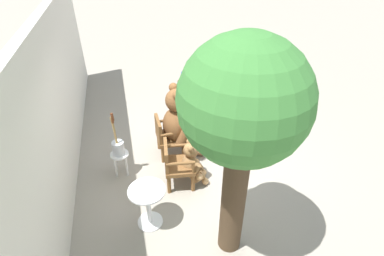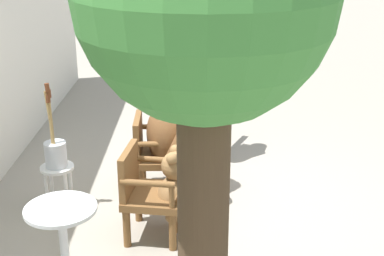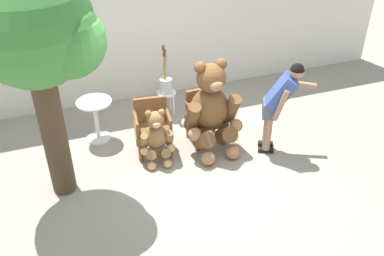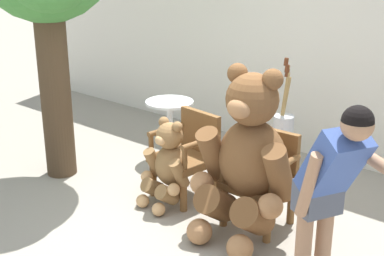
# 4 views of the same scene
# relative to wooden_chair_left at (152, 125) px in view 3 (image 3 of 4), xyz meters

# --- Properties ---
(ground_plane) EXTENTS (60.00, 60.00, 0.00)m
(ground_plane) POSITION_rel_wooden_chair_left_xyz_m (0.44, -0.53, -0.46)
(ground_plane) COLOR gray
(back_wall) EXTENTS (10.00, 0.16, 2.80)m
(back_wall) POSITION_rel_wooden_chair_left_xyz_m (0.44, 1.87, 0.94)
(back_wall) COLOR silver
(back_wall) RESTS_ON ground
(wooden_chair_left) EXTENTS (0.62, 0.59, 0.86)m
(wooden_chair_left) POSITION_rel_wooden_chair_left_xyz_m (0.00, 0.00, 0.00)
(wooden_chair_left) COLOR brown
(wooden_chair_left) RESTS_ON ground
(wooden_chair_right) EXTENTS (0.57, 0.53, 0.86)m
(wooden_chair_right) POSITION_rel_wooden_chair_left_xyz_m (0.88, 0.00, 0.00)
(wooden_chair_right) COLOR brown
(wooden_chair_right) RESTS_ON ground
(teddy_bear_large) EXTENTS (0.90, 0.86, 1.51)m
(teddy_bear_large) POSITION_rel_wooden_chair_left_xyz_m (0.88, -0.26, 0.28)
(teddy_bear_large) COLOR brown
(teddy_bear_large) RESTS_ON ground
(teddy_bear_small) EXTENTS (0.53, 0.53, 0.88)m
(teddy_bear_small) POSITION_rel_wooden_chair_left_xyz_m (-0.01, -0.29, -0.03)
(teddy_bear_small) COLOR olive
(teddy_bear_small) RESTS_ON ground
(person_visitor) EXTENTS (0.87, 0.50, 1.51)m
(person_visitor) POSITION_rel_wooden_chair_left_xyz_m (1.82, -0.65, 0.44)
(person_visitor) COLOR black
(person_visitor) RESTS_ON ground
(white_stool) EXTENTS (0.34, 0.34, 0.46)m
(white_stool) POSITION_rel_wooden_chair_left_xyz_m (0.52, 0.96, -0.11)
(white_stool) COLOR white
(white_stool) RESTS_ON ground
(brush_bucket) EXTENTS (0.22, 0.22, 0.88)m
(brush_bucket) POSITION_rel_wooden_chair_left_xyz_m (0.52, 0.96, 0.17)
(brush_bucket) COLOR silver
(brush_bucket) RESTS_ON white_stool
(round_side_table) EXTENTS (0.56, 0.56, 0.72)m
(round_side_table) POSITION_rel_wooden_chair_left_xyz_m (-0.79, 0.59, -0.01)
(round_side_table) COLOR silver
(round_side_table) RESTS_ON ground
(patio_tree) EXTENTS (1.52, 1.45, 3.13)m
(patio_tree) POSITION_rel_wooden_chair_left_xyz_m (-1.38, -0.53, 1.84)
(patio_tree) COLOR #473523
(patio_tree) RESTS_ON ground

